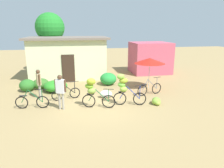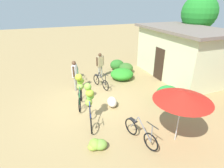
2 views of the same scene
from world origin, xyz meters
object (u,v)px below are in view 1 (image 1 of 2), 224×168
bicycle_near_pile (66,93)px  banana_pile_on_ground (156,101)px  bicycle_rightmost (150,89)px  tree_behind_building (50,28)px  building_low (68,57)px  shop_pink (150,58)px  market_umbrella (150,61)px  person_vendor (39,81)px  bicycle_by_shop (124,87)px  produce_sack (106,94)px  bicycle_leftmost (32,102)px  person_bystander (60,88)px  bicycle_center_loaded (93,90)px

bicycle_near_pile → banana_pile_on_ground: bearing=-19.7°
bicycle_rightmost → tree_behind_building: bearing=127.8°
building_low → tree_behind_building: (-1.44, 2.39, 2.25)m
shop_pink → tree_behind_building: (-8.42, 1.91, 2.53)m
shop_pink → bicycle_rightmost: shop_pink is taller
bicycle_near_pile → bicycle_rightmost: bearing=-1.1°
market_umbrella → person_vendor: 6.73m
bicycle_by_shop → market_umbrella: bearing=48.4°
shop_pink → produce_sack: 7.88m
bicycle_leftmost → banana_pile_on_ground: (6.18, -0.62, -0.19)m
bicycle_rightmost → person_bystander: (-4.99, -1.33, 0.69)m
tree_behind_building → market_umbrella: (6.55, -6.69, -2.02)m
building_low → banana_pile_on_ground: (4.49, -7.10, -1.43)m
shop_pink → bicycle_rightmost: (-2.27, -6.02, -0.95)m
bicycle_by_shop → person_vendor: bearing=156.9°
building_low → market_umbrella: bearing=-40.2°
building_low → bicycle_near_pile: 5.60m
produce_sack → banana_pile_on_ground: bearing=-31.8°
market_umbrella → bicycle_rightmost: bearing=-108.1°
banana_pile_on_ground → produce_sack: 2.82m
person_bystander → banana_pile_on_ground: bearing=-2.6°
bicycle_center_loaded → person_vendor: (-2.78, 1.92, 0.10)m
building_low → bicycle_center_loaded: building_low is taller
tree_behind_building → bicycle_center_loaded: tree_behind_building is taller
person_vendor → bicycle_rightmost: bearing=-4.9°
market_umbrella → produce_sack: 3.66m
bicycle_leftmost → bicycle_rightmost: 6.47m
bicycle_near_pile → banana_pile_on_ground: (4.58, -1.64, -0.18)m
person_vendor → produce_sack: bearing=-9.3°
building_low → bicycle_rightmost: size_ratio=3.78×
bicycle_near_pile → banana_pile_on_ground: bicycle_near_pile is taller
bicycle_center_loaded → person_vendor: person_vendor is taller
bicycle_center_loaded → produce_sack: (0.85, 1.32, -0.69)m
bicycle_leftmost → produce_sack: 3.89m
building_low → person_vendor: size_ratio=3.73×
market_umbrella → banana_pile_on_ground: size_ratio=2.70×
bicycle_near_pile → bicycle_rightmost: size_ratio=0.95×
shop_pink → person_vendor: size_ratio=1.95×
bicycle_leftmost → produce_sack: size_ratio=2.31×
bicycle_near_pile → banana_pile_on_ground: size_ratio=2.09×
tree_behind_building → market_umbrella: tree_behind_building is taller
market_umbrella → bicycle_by_shop: (-2.28, -2.56, -0.87)m
bicycle_by_shop → person_vendor: size_ratio=1.00×
shop_pink → person_bystander: size_ratio=1.87×
produce_sack → bicycle_by_shop: bearing=-59.6°
tree_behind_building → person_vendor: (-0.10, -7.40, -2.83)m
banana_pile_on_ground → produce_sack: produce_sack is taller
bicycle_near_pile → person_vendor: bearing=162.9°
building_low → person_bystander: (-0.29, -6.88, -0.54)m
shop_pink → market_umbrella: (-1.87, -4.78, 0.51)m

